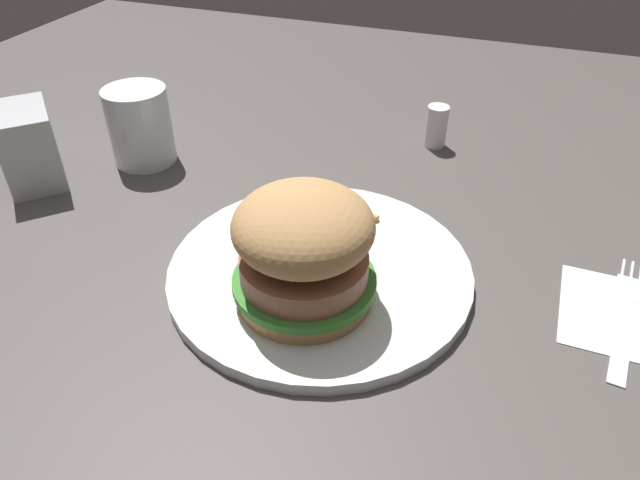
{
  "coord_description": "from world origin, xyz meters",
  "views": [
    {
      "loc": [
        -0.16,
        0.37,
        0.36
      ],
      "look_at": [
        -0.02,
        -0.03,
        0.04
      ],
      "focal_mm": 32.44,
      "sensor_mm": 36.0,
      "label": 1
    }
  ],
  "objects_px": {
    "fork": "(627,313)",
    "salt_shaker": "(436,126)",
    "sandwich": "(304,249)",
    "drink_glass": "(141,130)",
    "napkin_dispenser": "(28,146)",
    "plate": "(320,270)",
    "napkin": "(626,316)",
    "fries_pile": "(324,216)"
  },
  "relations": [
    {
      "from": "sandwich",
      "to": "fork",
      "type": "distance_m",
      "value": 0.29
    },
    {
      "from": "sandwich",
      "to": "fork",
      "type": "height_order",
      "value": "sandwich"
    },
    {
      "from": "drink_glass",
      "to": "napkin_dispenser",
      "type": "height_order",
      "value": "drink_glass"
    },
    {
      "from": "salt_shaker",
      "to": "napkin_dispenser",
      "type": "bearing_deg",
      "value": 30.39
    },
    {
      "from": "fork",
      "to": "salt_shaker",
      "type": "distance_m",
      "value": 0.34
    },
    {
      "from": "fries_pile",
      "to": "drink_glass",
      "type": "bearing_deg",
      "value": -13.64
    },
    {
      "from": "plate",
      "to": "salt_shaker",
      "type": "height_order",
      "value": "salt_shaker"
    },
    {
      "from": "plate",
      "to": "fries_pile",
      "type": "xyz_separation_m",
      "value": [
        0.02,
        -0.07,
        0.01
      ]
    },
    {
      "from": "fork",
      "to": "drink_glass",
      "type": "bearing_deg",
      "value": -9.84
    },
    {
      "from": "sandwich",
      "to": "drink_glass",
      "type": "height_order",
      "value": "sandwich"
    },
    {
      "from": "plate",
      "to": "fork",
      "type": "distance_m",
      "value": 0.28
    },
    {
      "from": "sandwich",
      "to": "napkin",
      "type": "xyz_separation_m",
      "value": [
        -0.27,
        -0.08,
        -0.06
      ]
    },
    {
      "from": "sandwich",
      "to": "salt_shaker",
      "type": "relative_size",
      "value": 2.28
    },
    {
      "from": "drink_glass",
      "to": "sandwich",
      "type": "bearing_deg",
      "value": 147.5
    },
    {
      "from": "fork",
      "to": "salt_shaker",
      "type": "xyz_separation_m",
      "value": [
        0.22,
        -0.26,
        0.02
      ]
    },
    {
      "from": "fries_pile",
      "to": "napkin_dispenser",
      "type": "relative_size",
      "value": 1.08
    },
    {
      "from": "salt_shaker",
      "to": "drink_glass",
      "type": "bearing_deg",
      "value": 26.24
    },
    {
      "from": "fork",
      "to": "sandwich",
      "type": "bearing_deg",
      "value": 17.73
    },
    {
      "from": "napkin",
      "to": "fries_pile",
      "type": "bearing_deg",
      "value": -6.68
    },
    {
      "from": "fries_pile",
      "to": "salt_shaker",
      "type": "xyz_separation_m",
      "value": [
        -0.07,
        -0.23,
        0.01
      ]
    },
    {
      "from": "napkin",
      "to": "drink_glass",
      "type": "bearing_deg",
      "value": -10.0
    },
    {
      "from": "drink_glass",
      "to": "napkin",
      "type": "bearing_deg",
      "value": 170.0
    },
    {
      "from": "fries_pile",
      "to": "drink_glass",
      "type": "distance_m",
      "value": 0.27
    },
    {
      "from": "napkin_dispenser",
      "to": "napkin",
      "type": "bearing_deg",
      "value": -137.3
    },
    {
      "from": "plate",
      "to": "fries_pile",
      "type": "bearing_deg",
      "value": -73.1
    },
    {
      "from": "sandwich",
      "to": "napkin_dispenser",
      "type": "bearing_deg",
      "value": -14.21
    },
    {
      "from": "sandwich",
      "to": "drink_glass",
      "type": "distance_m",
      "value": 0.34
    },
    {
      "from": "sandwich",
      "to": "fries_pile",
      "type": "bearing_deg",
      "value": -78.33
    },
    {
      "from": "sandwich",
      "to": "fries_pile",
      "type": "height_order",
      "value": "sandwich"
    },
    {
      "from": "napkin",
      "to": "napkin_dispenser",
      "type": "relative_size",
      "value": 1.22
    },
    {
      "from": "plate",
      "to": "fork",
      "type": "relative_size",
      "value": 1.66
    },
    {
      "from": "napkin",
      "to": "salt_shaker",
      "type": "distance_m",
      "value": 0.35
    },
    {
      "from": "napkin",
      "to": "drink_glass",
      "type": "relative_size",
      "value": 1.16
    },
    {
      "from": "fries_pile",
      "to": "salt_shaker",
      "type": "relative_size",
      "value": 1.76
    },
    {
      "from": "sandwich",
      "to": "napkin_dispenser",
      "type": "distance_m",
      "value": 0.39
    },
    {
      "from": "salt_shaker",
      "to": "fork",
      "type": "bearing_deg",
      "value": 130.22
    },
    {
      "from": "fries_pile",
      "to": "napkin",
      "type": "distance_m",
      "value": 0.3
    },
    {
      "from": "sandwich",
      "to": "napkin_dispenser",
      "type": "height_order",
      "value": "sandwich"
    },
    {
      "from": "plate",
      "to": "fork",
      "type": "height_order",
      "value": "plate"
    },
    {
      "from": "fries_pile",
      "to": "fork",
      "type": "bearing_deg",
      "value": 173.62
    },
    {
      "from": "sandwich",
      "to": "salt_shaker",
      "type": "distance_m",
      "value": 0.35
    },
    {
      "from": "fries_pile",
      "to": "drink_glass",
      "type": "xyz_separation_m",
      "value": [
        0.26,
        -0.06,
        0.03
      ]
    }
  ]
}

